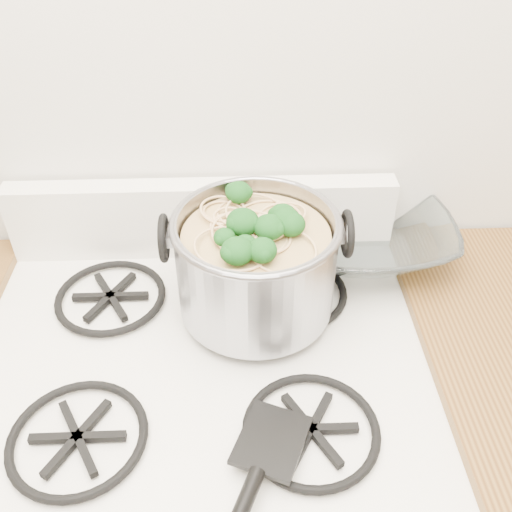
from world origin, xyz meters
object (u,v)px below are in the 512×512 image
object	(u,v)px
gas_range	(213,503)
stock_pot	(256,264)
glass_bowl	(368,243)
spatula	(272,437)

from	to	relation	value
gas_range	stock_pot	bearing A→B (deg)	48.92
gas_range	stock_pot	size ratio (longest dim) A/B	2.95
stock_pot	glass_bowl	bearing A→B (deg)	32.79
gas_range	spatula	size ratio (longest dim) A/B	2.98
spatula	stock_pot	bearing A→B (deg)	115.19
stock_pot	glass_bowl	size ratio (longest dim) A/B	2.45
spatula	glass_bowl	world-z (taller)	glass_bowl
glass_bowl	spatula	bearing A→B (deg)	-116.87
stock_pot	spatula	size ratio (longest dim) A/B	1.01
spatula	glass_bowl	size ratio (longest dim) A/B	2.43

